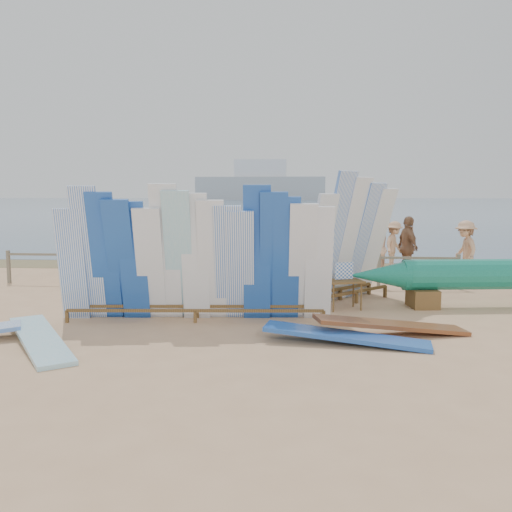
# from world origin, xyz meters

# --- Properties ---
(ground) EXTENTS (160.00, 160.00, 0.00)m
(ground) POSITION_xyz_m (0.00, 0.00, 0.00)
(ground) COLOR tan
(ground) RESTS_ON ground
(ocean) EXTENTS (320.00, 240.00, 0.02)m
(ocean) POSITION_xyz_m (0.00, 128.00, 0.00)
(ocean) COLOR #46607E
(ocean) RESTS_ON ground
(wet_sand_strip) EXTENTS (40.00, 2.60, 0.01)m
(wet_sand_strip) POSITION_xyz_m (0.00, 7.20, 0.00)
(wet_sand_strip) COLOR olive
(wet_sand_strip) RESTS_ON ground
(distant_ship) EXTENTS (45.00, 8.00, 14.00)m
(distant_ship) POSITION_xyz_m (-12.00, 180.00, 5.31)
(distant_ship) COLOR #999EA3
(distant_ship) RESTS_ON ocean
(fence) EXTENTS (12.08, 0.08, 0.90)m
(fence) POSITION_xyz_m (0.00, 3.00, 0.63)
(fence) COLOR #766E59
(fence) RESTS_ON ground
(main_surfboard_rack) EXTENTS (5.29, 1.06, 2.64)m
(main_surfboard_rack) POSITION_xyz_m (-0.05, -0.92, 1.17)
(main_surfboard_rack) COLOR brown
(main_surfboard_rack) RESTS_ON ground
(side_surfboard_rack) EXTENTS (2.30, 2.32, 2.93)m
(side_surfboard_rack) POSITION_xyz_m (3.06, 1.16, 1.32)
(side_surfboard_rack) COLOR brown
(side_surfboard_rack) RESTS_ON ground
(vendor_table) EXTENTS (0.89, 0.75, 1.01)m
(vendor_table) POSITION_xyz_m (2.89, 0.31, 0.34)
(vendor_table) COLOR brown
(vendor_table) RESTS_ON ground
(flat_board_a) EXTENTS (2.05, 2.51, 0.23)m
(flat_board_a) POSITION_xyz_m (-2.22, -2.87, 0.00)
(flat_board_a) COLOR #89CADC
(flat_board_a) RESTS_ON ground
(flat_board_d) EXTENTS (2.75, 0.98, 0.26)m
(flat_board_d) POSITION_xyz_m (2.72, -2.34, 0.00)
(flat_board_d) COLOR #2253AE
(flat_board_d) RESTS_ON ground
(flat_board_c) EXTENTS (2.75, 1.18, 0.38)m
(flat_board_c) POSITION_xyz_m (3.55, -1.77, 0.00)
(flat_board_c) COLOR brown
(flat_board_c) RESTS_ON ground
(beach_chair_left) EXTENTS (0.69, 0.71, 0.89)m
(beach_chair_left) POSITION_xyz_m (1.27, 3.99, 0.26)
(beach_chair_left) COLOR #B01216
(beach_chair_left) RESTS_ON ground
(beach_chair_right) EXTENTS (0.58, 0.60, 0.85)m
(beach_chair_right) POSITION_xyz_m (2.23, 4.27, 0.25)
(beach_chair_right) COLOR #B01216
(beach_chair_right) RESTS_ON ground
(stroller) EXTENTS (0.60, 0.83, 1.10)m
(stroller) POSITION_xyz_m (2.36, 4.24, 0.44)
(stroller) COLOR #B01216
(stroller) RESTS_ON ground
(beachgoer_5) EXTENTS (1.67, 1.31, 1.77)m
(beachgoer_5) POSITION_xyz_m (2.28, 5.70, 0.88)
(beachgoer_5) COLOR beige
(beachgoer_5) RESTS_ON ground
(beachgoer_8) EXTENTS (0.58, 0.88, 1.67)m
(beachgoer_8) POSITION_xyz_m (4.22, 5.19, 0.83)
(beachgoer_8) COLOR beige
(beachgoer_8) RESTS_ON ground
(beachgoer_11) EXTENTS (1.03, 1.58, 1.62)m
(beachgoer_11) POSITION_xyz_m (-4.97, 7.17, 0.81)
(beachgoer_11) COLOR beige
(beachgoer_11) RESTS_ON ground
(beachgoer_2) EXTENTS (0.57, 0.84, 1.57)m
(beachgoer_2) POSITION_xyz_m (-3.85, 3.60, 0.79)
(beachgoer_2) COLOR beige
(beachgoer_2) RESTS_ON ground
(beachgoer_3) EXTENTS (0.94, 1.18, 1.70)m
(beachgoer_3) POSITION_xyz_m (-0.96, 5.98, 0.85)
(beachgoer_3) COLOR tan
(beachgoer_3) RESTS_ON ground
(beachgoer_extra_1) EXTENTS (1.07, 0.52, 1.78)m
(beachgoer_extra_1) POSITION_xyz_m (-4.92, 6.74, 0.89)
(beachgoer_extra_1) COLOR #8C6042
(beachgoer_extra_1) RESTS_ON ground
(beachgoer_10) EXTENTS (0.72, 1.14, 1.80)m
(beachgoer_10) POSITION_xyz_m (5.05, 4.65, 0.90)
(beachgoer_10) COLOR #8C6042
(beachgoer_10) RESTS_ON ground
(beachgoer_0) EXTENTS (0.71, 0.94, 1.75)m
(beachgoer_0) POSITION_xyz_m (-3.59, 4.68, 0.87)
(beachgoer_0) COLOR tan
(beachgoer_0) RESTS_ON ground
(beachgoer_extra_0) EXTENTS (0.55, 1.13, 1.69)m
(beachgoer_extra_0) POSITION_xyz_m (6.61, 4.52, 0.85)
(beachgoer_extra_0) COLOR tan
(beachgoer_extra_0) RESTS_ON ground
(beachgoer_6) EXTENTS (0.66, 0.88, 1.62)m
(beachgoer_6) POSITION_xyz_m (2.69, 3.60, 0.81)
(beachgoer_6) COLOR tan
(beachgoer_6) RESTS_ON ground
(beachgoer_4) EXTENTS (1.10, 1.02, 1.79)m
(beachgoer_4) POSITION_xyz_m (-0.11, 5.37, 0.90)
(beachgoer_4) COLOR #8C6042
(beachgoer_4) RESTS_ON ground
(beachgoer_7) EXTENTS (0.32, 0.58, 1.56)m
(beachgoer_7) POSITION_xyz_m (3.83, 6.48, 0.78)
(beachgoer_7) COLOR #8C6042
(beachgoer_7) RESTS_ON ground
(beachgoer_1) EXTENTS (0.39, 0.63, 1.63)m
(beachgoer_1) POSITION_xyz_m (-4.49, 4.76, 0.81)
(beachgoer_1) COLOR #8C6042
(beachgoer_1) RESTS_ON ground
(beachgoer_9) EXTENTS (0.86, 1.08, 1.55)m
(beachgoer_9) POSITION_xyz_m (5.00, 6.70, 0.78)
(beachgoer_9) COLOR tan
(beachgoer_9) RESTS_ON ground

